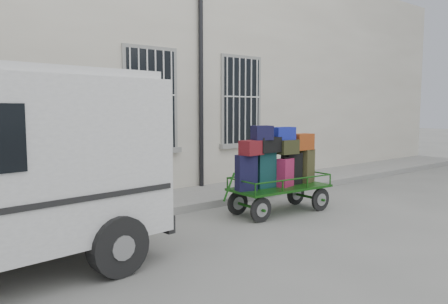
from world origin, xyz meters
TOP-DOWN VIEW (x-y plane):
  - ground at (0.00, 0.00)m, footprint 80.00×80.00m
  - building at (0.00, 5.50)m, footprint 24.00×5.15m
  - sidewalk at (0.00, 2.20)m, footprint 24.00×1.70m
  - luggage_cart at (0.85, 0.22)m, footprint 2.41×1.06m

SIDE VIEW (x-z plane):
  - ground at x=0.00m, z-range 0.00..0.00m
  - sidewalk at x=0.00m, z-range 0.00..0.15m
  - luggage_cart at x=0.85m, z-range 0.03..1.77m
  - building at x=0.00m, z-range 0.00..6.00m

